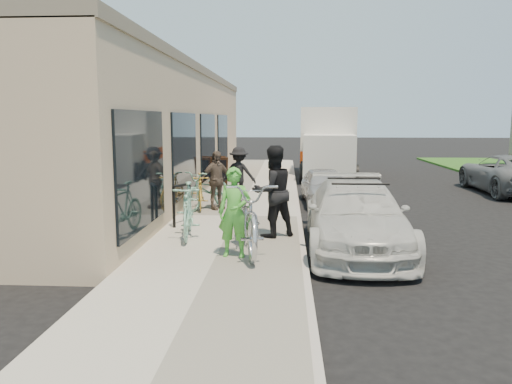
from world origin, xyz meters
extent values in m
plane|color=black|center=(0.00, 0.00, 0.00)|extent=(120.00, 120.00, 0.00)
cube|color=#A09C90|center=(-2.00, 3.00, 0.07)|extent=(3.00, 34.00, 0.15)
cube|color=#A09992|center=(-0.45, 3.00, 0.07)|extent=(0.12, 34.00, 0.13)
cube|color=#CAB38C|center=(-5.25, 8.00, 2.00)|extent=(3.50, 20.00, 4.00)
cube|color=#776C59|center=(-5.25, 8.00, 4.10)|extent=(3.60, 20.00, 0.25)
cube|color=black|center=(-3.48, 0.00, 1.60)|extent=(0.06, 3.00, 2.20)
cube|color=black|center=(-3.48, 4.00, 1.60)|extent=(0.06, 3.00, 2.20)
cube|color=black|center=(-3.48, 8.00, 1.60)|extent=(0.06, 3.00, 2.20)
cube|color=black|center=(-3.48, 12.00, 1.60)|extent=(0.06, 3.00, 2.20)
cylinder|color=black|center=(-3.25, 1.56, 0.61)|extent=(0.07, 0.07, 0.91)
cylinder|color=black|center=(-3.01, 2.12, 0.61)|extent=(0.07, 0.07, 0.91)
cylinder|color=black|center=(-3.13, 1.84, 1.06)|extent=(0.31, 0.58, 0.07)
cube|color=black|center=(-3.17, 8.43, 0.67)|extent=(0.68, 0.42, 1.04)
cube|color=black|center=(-3.27, 8.80, 0.67)|extent=(0.68, 0.42, 1.04)
cube|color=black|center=(-3.16, 8.40, 0.73)|extent=(0.53, 0.30, 0.74)
imported|color=beige|center=(0.59, 0.49, 0.67)|extent=(1.99, 4.64, 1.33)
cylinder|color=black|center=(0.59, -0.01, 1.35)|extent=(1.05, 0.04, 0.04)
cylinder|color=black|center=(0.59, 0.88, 1.35)|extent=(1.05, 0.04, 0.04)
imported|color=#A8A8AD|center=(0.39, 5.75, 0.55)|extent=(1.46, 3.27, 1.09)
cube|color=silver|center=(0.93, 10.86, 0.96)|extent=(2.13, 2.13, 1.92)
cube|color=black|center=(0.93, 10.86, 1.36)|extent=(1.87, 0.17, 0.91)
cube|color=silver|center=(1.10, 13.88, 1.56)|extent=(2.56, 4.36, 2.93)
cube|color=#E1450D|center=(1.10, 13.88, 0.91)|extent=(2.58, 4.38, 0.55)
cylinder|color=black|center=(-0.11, 10.41, 0.40)|extent=(0.30, 0.82, 0.81)
cylinder|color=black|center=(1.90, 10.30, 0.40)|extent=(0.30, 0.82, 0.81)
cylinder|color=black|center=(-0.05, 11.52, 0.40)|extent=(0.30, 0.82, 0.81)
cylinder|color=black|center=(1.97, 11.40, 0.40)|extent=(0.30, 0.82, 0.81)
cylinder|color=black|center=(0.17, 15.34, 0.40)|extent=(0.30, 0.82, 0.81)
cylinder|color=black|center=(2.18, 15.23, 0.40)|extent=(0.30, 0.82, 0.81)
imported|color=slate|center=(6.90, 8.44, 0.67)|extent=(2.27, 4.83, 1.33)
imported|color=silver|center=(-1.46, -0.31, 0.80)|extent=(1.31, 2.60, 1.30)
imported|color=green|center=(-1.67, -0.69, 0.94)|extent=(0.61, 0.43, 1.57)
imported|color=black|center=(-1.04, 0.86, 1.08)|extent=(1.14, 1.07, 1.87)
imported|color=#7BB89F|center=(-2.77, 0.72, 0.70)|extent=(0.74, 1.88, 1.10)
imported|color=#7BB89F|center=(-2.87, 3.97, 0.67)|extent=(1.48, 2.06, 1.03)
imported|color=gold|center=(-3.07, 3.94, 0.62)|extent=(0.71, 1.61, 0.94)
imported|color=black|center=(-2.17, 5.47, 0.94)|extent=(1.12, 0.79, 1.57)
imported|color=brown|center=(-2.63, 3.87, 0.93)|extent=(0.95, 0.87, 1.56)
camera|label=1|loc=(-0.78, -9.18, 2.55)|focal=35.00mm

